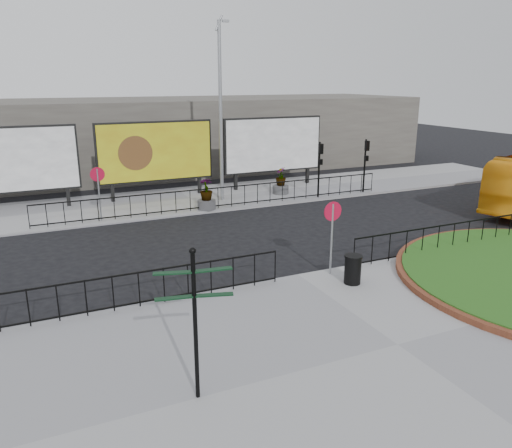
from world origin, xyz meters
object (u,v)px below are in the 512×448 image
fingerpost_sign (195,310)px  litter_bin (353,269)px  lamp_post (221,110)px  planter_b (206,197)px  planter_c (281,183)px  billboard_mid (156,152)px

fingerpost_sign → litter_bin: (6.30, 3.59, -1.47)m
lamp_post → litter_bin: lamp_post is taller
planter_b → litter_bin: bearing=-84.0°
lamp_post → planter_c: lamp_post is taller
lamp_post → planter_b: (-1.44, -1.60, -4.06)m
planter_b → fingerpost_sign: bearing=-109.8°
billboard_mid → lamp_post: (3.01, -1.97, 2.23)m
litter_bin → planter_c: size_ratio=0.62×
billboard_mid → planter_b: (1.57, -3.57, -1.83)m
billboard_mid → planter_b: 4.31m
lamp_post → planter_c: (3.51, -0.00, -4.11)m
planter_b → planter_c: bearing=17.9°
fingerpost_sign → planter_c: fingerpost_sign is taller
lamp_post → fingerpost_sign: (-6.60, -15.95, -2.76)m
billboard_mid → planter_b: bearing=-66.3°
planter_c → lamp_post: bearing=180.0°
fingerpost_sign → planter_c: (10.11, 15.95, -1.35)m
litter_bin → planter_c: planter_c is taller
billboard_mid → planter_c: bearing=-16.8°
billboard_mid → lamp_post: 4.23m
billboard_mid → fingerpost_sign: size_ratio=1.92×
fingerpost_sign → planter_b: bearing=86.7°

